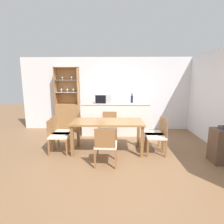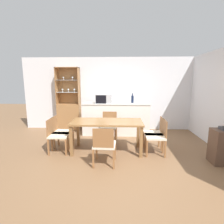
% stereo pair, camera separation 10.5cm
% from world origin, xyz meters
% --- Properties ---
extents(ground_plane, '(18.00, 18.00, 0.00)m').
position_xyz_m(ground_plane, '(0.00, 0.00, 0.00)').
color(ground_plane, brown).
extents(wall_back, '(6.80, 0.06, 2.55)m').
position_xyz_m(wall_back, '(0.00, 2.63, 1.27)').
color(wall_back, silver).
rests_on(wall_back, ground_plane).
extents(kitchen_counter, '(2.16, 0.54, 1.04)m').
position_xyz_m(kitchen_counter, '(-0.07, 1.95, 0.52)').
color(kitchen_counter, white).
rests_on(kitchen_counter, ground_plane).
extents(display_cabinet, '(0.80, 0.35, 2.20)m').
position_xyz_m(display_cabinet, '(-1.74, 2.43, 0.64)').
color(display_cabinet, '#A37042').
rests_on(display_cabinet, ground_plane).
extents(dining_table, '(1.74, 0.81, 0.78)m').
position_xyz_m(dining_table, '(-0.26, 0.56, 0.68)').
color(dining_table, olive).
rests_on(dining_table, ground_plane).
extents(dining_chair_side_left_far, '(0.48, 0.48, 0.84)m').
position_xyz_m(dining_chair_side_left_far, '(-1.47, 0.68, 0.44)').
color(dining_chair_side_left_far, beige).
rests_on(dining_chair_side_left_far, ground_plane).
extents(dining_chair_side_right_far, '(0.47, 0.47, 0.84)m').
position_xyz_m(dining_chair_side_right_far, '(0.96, 0.68, 0.44)').
color(dining_chair_side_right_far, beige).
rests_on(dining_chair_side_right_far, ground_plane).
extents(dining_chair_side_left_near, '(0.47, 0.47, 0.84)m').
position_xyz_m(dining_chair_side_left_near, '(-1.47, 0.43, 0.44)').
color(dining_chair_side_left_near, beige).
rests_on(dining_chair_side_left_near, ground_plane).
extents(dining_chair_head_near, '(0.47, 0.47, 0.84)m').
position_xyz_m(dining_chair_head_near, '(-0.26, -0.19, 0.44)').
color(dining_chair_head_near, beige).
rests_on(dining_chair_head_near, ground_plane).
extents(dining_chair_head_far, '(0.49, 0.49, 0.84)m').
position_xyz_m(dining_chair_head_far, '(-0.25, 1.30, 0.44)').
color(dining_chair_head_far, beige).
rests_on(dining_chair_head_far, ground_plane).
extents(dining_chair_side_right_near, '(0.47, 0.47, 0.84)m').
position_xyz_m(dining_chair_side_right_near, '(0.96, 0.43, 0.44)').
color(dining_chair_side_right_near, beige).
rests_on(dining_chair_side_right_near, ground_plane).
extents(microwave, '(0.50, 0.40, 0.29)m').
position_xyz_m(microwave, '(-0.45, 1.92, 1.18)').
color(microwave, '#B7BABF').
rests_on(microwave, kitchen_counter).
extents(wine_bottle, '(0.08, 0.08, 0.31)m').
position_xyz_m(wine_bottle, '(0.47, 2.06, 1.16)').
color(wine_bottle, '#141E38').
rests_on(wine_bottle, kitchen_counter).
extents(side_cabinet, '(0.52, 0.39, 0.75)m').
position_xyz_m(side_cabinet, '(2.29, 0.00, 0.37)').
color(side_cabinet, brown).
rests_on(side_cabinet, ground_plane).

